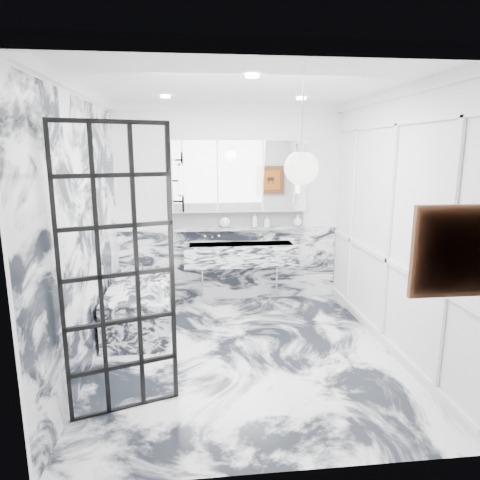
{
  "coord_description": "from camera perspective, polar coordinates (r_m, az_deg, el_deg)",
  "views": [
    {
      "loc": [
        -0.51,
        -4.31,
        2.18
      ],
      "look_at": [
        0.02,
        0.5,
        1.16
      ],
      "focal_mm": 32.0,
      "sensor_mm": 36.0,
      "label": 1
    }
  ],
  "objects": [
    {
      "name": "floor",
      "position": [
        4.86,
        0.42,
        -14.76
      ],
      "size": [
        3.6,
        3.6,
        0.0
      ],
      "primitive_type": "plane",
      "color": "white",
      "rests_on": "ground"
    },
    {
      "name": "ceiling",
      "position": [
        4.39,
        0.48,
        20.02
      ],
      "size": [
        3.6,
        3.6,
        0.0
      ],
      "primitive_type": "plane",
      "rotation": [
        3.14,
        0.0,
        0.0
      ],
      "color": "white",
      "rests_on": "wall_back"
    },
    {
      "name": "wall_back",
      "position": [
        6.18,
        -1.51,
        4.65
      ],
      "size": [
        3.6,
        0.0,
        3.6
      ],
      "primitive_type": "plane",
      "rotation": [
        1.57,
        0.0,
        0.0
      ],
      "color": "white",
      "rests_on": "floor"
    },
    {
      "name": "wall_front",
      "position": [
        2.68,
        4.99,
        -5.1
      ],
      "size": [
        3.6,
        0.0,
        3.6
      ],
      "primitive_type": "plane",
      "rotation": [
        -1.57,
        0.0,
        0.0
      ],
      "color": "white",
      "rests_on": "floor"
    },
    {
      "name": "wall_left",
      "position": [
        4.52,
        -20.15,
        1.21
      ],
      "size": [
        0.0,
        3.6,
        3.6
      ],
      "primitive_type": "plane",
      "rotation": [
        1.57,
        0.0,
        1.57
      ],
      "color": "white",
      "rests_on": "floor"
    },
    {
      "name": "wall_right",
      "position": [
        4.86,
        19.53,
        1.98
      ],
      "size": [
        0.0,
        3.6,
        3.6
      ],
      "primitive_type": "plane",
      "rotation": [
        1.57,
        0.0,
        -1.57
      ],
      "color": "white",
      "rests_on": "floor"
    },
    {
      "name": "marble_clad_back",
      "position": [
        6.33,
        -1.45,
        -3.26
      ],
      "size": [
        3.18,
        0.05,
        1.05
      ],
      "primitive_type": "cube",
      "color": "white",
      "rests_on": "floor"
    },
    {
      "name": "marble_clad_left",
      "position": [
        4.52,
        -19.91,
        0.47
      ],
      "size": [
        0.02,
        3.56,
        2.68
      ],
      "primitive_type": "cube",
      "color": "white",
      "rests_on": "floor"
    },
    {
      "name": "panel_molding",
      "position": [
        4.87,
        19.23,
        0.82
      ],
      "size": [
        0.03,
        3.4,
        2.3
      ],
      "primitive_type": "cube",
      "color": "white",
      "rests_on": "floor"
    },
    {
      "name": "soap_bottle_a",
      "position": [
        6.17,
        1.96,
        2.66
      ],
      "size": [
        0.09,
        0.09,
        0.2
      ],
      "primitive_type": "imported",
      "rotation": [
        0.0,
        0.0,
        -0.24
      ],
      "color": "#8C5919",
      "rests_on": "ledge"
    },
    {
      "name": "soap_bottle_b",
      "position": [
        6.2,
        3.62,
        2.5
      ],
      "size": [
        0.09,
        0.09,
        0.16
      ],
      "primitive_type": "imported",
      "rotation": [
        0.0,
        0.0,
        -0.23
      ],
      "color": "#4C4C51",
      "rests_on": "ledge"
    },
    {
      "name": "soap_bottle_c",
      "position": [
        6.29,
        7.69,
        2.59
      ],
      "size": [
        0.17,
        0.17,
        0.17
      ],
      "primitive_type": "imported",
      "rotation": [
        0.0,
        0.0,
        0.35
      ],
      "color": "silver",
      "rests_on": "ledge"
    },
    {
      "name": "face_pot",
      "position": [
        6.12,
        -2.05,
        2.35
      ],
      "size": [
        0.15,
        0.15,
        0.15
      ],
      "primitive_type": "sphere",
      "color": "white",
      "rests_on": "ledge"
    },
    {
      "name": "amber_bottle",
      "position": [
        6.18,
        2.03,
        2.2
      ],
      "size": [
        0.04,
        0.04,
        0.1
      ],
      "primitive_type": "cylinder",
      "color": "#8C5919",
      "rests_on": "ledge"
    },
    {
      "name": "flower_vase",
      "position": [
        4.78,
        -10.5,
        -7.51
      ],
      "size": [
        0.08,
        0.08,
        0.12
      ],
      "primitive_type": "cylinder",
      "color": "silver",
      "rests_on": "bathtub"
    },
    {
      "name": "crittall_door",
      "position": [
        3.59,
        -15.88,
        -4.5
      ],
      "size": [
        0.85,
        0.31,
        2.39
      ],
      "primitive_type": null,
      "rotation": [
        0.0,
        0.0,
        0.32
      ],
      "color": "black",
      "rests_on": "floor"
    },
    {
      "name": "artwork",
      "position": [
        3.14,
        26.9,
        -1.35
      ],
      "size": [
        0.52,
        0.05,
        0.52
      ],
      "primitive_type": "cube",
      "color": "#CB5B14",
      "rests_on": "wall_front"
    },
    {
      "name": "pendant_light",
      "position": [
        3.15,
        8.17,
        9.49
      ],
      "size": [
        0.25,
        0.25,
        0.25
      ],
      "primitive_type": "sphere",
      "color": "white",
      "rests_on": "ceiling"
    },
    {
      "name": "trough_sink",
      "position": [
        6.08,
        0.12,
        -1.89
      ],
      "size": [
        1.6,
        0.45,
        0.3
      ],
      "primitive_type": "cube",
      "color": "silver",
      "rests_on": "wall_back"
    },
    {
      "name": "ledge",
      "position": [
        6.17,
        -0.05,
        1.54
      ],
      "size": [
        1.9,
        0.14,
        0.04
      ],
      "primitive_type": "cube",
      "color": "silver",
      "rests_on": "wall_back"
    },
    {
      "name": "subway_tile",
      "position": [
        6.21,
        -0.11,
        2.87
      ],
      "size": [
        1.9,
        0.03,
        0.23
      ],
      "primitive_type": "cube",
      "color": "white",
      "rests_on": "wall_back"
    },
    {
      "name": "mirror_cabinet",
      "position": [
        6.08,
        -0.05,
        8.51
      ],
      "size": [
        1.9,
        0.16,
        1.0
      ],
      "primitive_type": "cube",
      "color": "white",
      "rests_on": "wall_back"
    },
    {
      "name": "sconce_left",
      "position": [
        5.96,
        -7.89,
        7.94
      ],
      "size": [
        0.07,
        0.07,
        0.4
      ],
      "primitive_type": "cylinder",
      "color": "white",
      "rests_on": "mirror_cabinet"
    },
    {
      "name": "sconce_right",
      "position": [
        6.14,
        7.76,
        8.06
      ],
      "size": [
        0.07,
        0.07,
        0.4
      ],
      "primitive_type": "cylinder",
      "color": "white",
      "rests_on": "mirror_cabinet"
    },
    {
      "name": "bathtub",
      "position": [
        5.59,
        -12.87,
        -8.36
      ],
      "size": [
        0.75,
        1.65,
        0.55
      ],
      "primitive_type": "cube",
      "color": "silver",
      "rests_on": "floor"
    }
  ]
}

